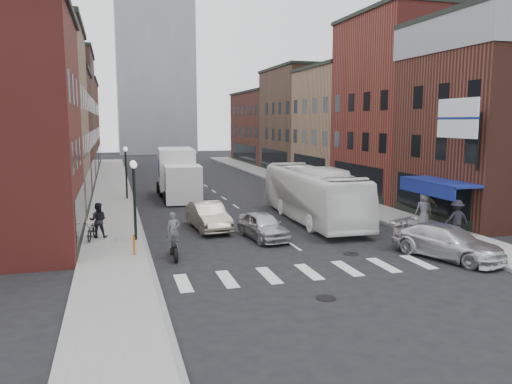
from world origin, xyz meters
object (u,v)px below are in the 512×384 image
(parked_bicycle, at_px, (92,230))
(ped_left_solo, at_px, (98,220))
(sedan_left_near, at_px, (263,226))
(bike_rack, at_px, (134,245))
(streetlamp_near, at_px, (134,185))
(streetlamp_far, at_px, (126,163))
(curb_car, at_px, (447,242))
(ped_right_a, at_px, (457,219))
(ped_right_b, at_px, (427,207))
(billboard_sign, at_px, (459,120))
(transit_bus, at_px, (313,194))
(motorcycle_rider, at_px, (174,237))
(ped_right_c, at_px, (424,209))
(sedan_left_far, at_px, (208,216))

(parked_bicycle, height_order, ped_left_solo, ped_left_solo)
(parked_bicycle, bearing_deg, sedan_left_near, -1.06)
(bike_rack, xyz_separation_m, ped_left_solo, (-1.61, 3.71, 0.50))
(streetlamp_near, relative_size, parked_bicycle, 2.28)
(streetlamp_far, distance_m, curb_car, 24.71)
(sedan_left_near, bearing_deg, ped_right_a, -24.42)
(ped_right_b, bearing_deg, streetlamp_near, 21.46)
(billboard_sign, xyz_separation_m, transit_bus, (-5.31, 6.25, -4.48))
(motorcycle_rider, height_order, transit_bus, transit_bus)
(sedan_left_near, bearing_deg, streetlamp_far, 106.00)
(ped_right_b, relative_size, ped_right_c, 0.96)
(sedan_left_near, bearing_deg, parked_bicycle, 161.93)
(streetlamp_near, height_order, parked_bicycle, streetlamp_near)
(billboard_sign, relative_size, curb_car, 0.73)
(streetlamp_near, bearing_deg, parked_bicycle, 162.70)
(bike_rack, bearing_deg, sedan_left_near, 14.49)
(ped_right_c, bearing_deg, motorcycle_rider, 21.34)
(ped_right_a, bearing_deg, ped_right_c, -79.47)
(ped_right_b, bearing_deg, ped_right_c, 67.84)
(curb_car, bearing_deg, sedan_left_far, 114.09)
(motorcycle_rider, xyz_separation_m, ped_right_a, (14.37, -0.44, 0.13))
(streetlamp_far, bearing_deg, curb_car, -57.61)
(ped_right_a, bearing_deg, streetlamp_near, -3.47)
(streetlamp_far, xyz_separation_m, bike_rack, (-0.20, -16.70, -2.36))
(curb_car, bearing_deg, streetlamp_far, 100.44)
(parked_bicycle, height_order, ped_right_c, ped_right_c)
(sedan_left_near, xyz_separation_m, curb_car, (6.81, -5.79, 0.04))
(bike_rack, bearing_deg, ped_right_a, -4.51)
(billboard_sign, distance_m, motorcycle_rider, 15.39)
(streetlamp_far, xyz_separation_m, curb_car, (13.19, -20.79, -2.18))
(ped_right_b, distance_m, ped_right_c, 1.05)
(streetlamp_near, bearing_deg, transit_bus, 14.45)
(sedan_left_far, bearing_deg, ped_right_c, -19.42)
(sedan_left_far, bearing_deg, ped_right_a, -31.26)
(ped_left_solo, bearing_deg, motorcycle_rider, 133.53)
(streetlamp_far, distance_m, ped_right_b, 22.06)
(ped_left_solo, distance_m, ped_right_a, 18.35)
(sedan_left_far, bearing_deg, parked_bicycle, -172.08)
(billboard_sign, relative_size, parked_bicycle, 2.05)
(transit_bus, distance_m, sedan_left_near, 5.79)
(transit_bus, distance_m, ped_left_solo, 12.62)
(curb_car, bearing_deg, ped_right_b, 39.88)
(streetlamp_near, relative_size, curb_car, 0.81)
(billboard_sign, xyz_separation_m, ped_right_b, (0.61, 3.08, -5.06))
(streetlamp_near, bearing_deg, sedan_left_near, -8.91)
(motorcycle_rider, height_order, ped_right_c, motorcycle_rider)
(transit_bus, xyz_separation_m, sedan_left_far, (-6.60, -0.75, -0.89))
(streetlamp_near, bearing_deg, streetlamp_far, 90.00)
(motorcycle_rider, xyz_separation_m, ped_right_b, (15.11, 3.10, 0.10))
(transit_bus, distance_m, parked_bicycle, 12.99)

